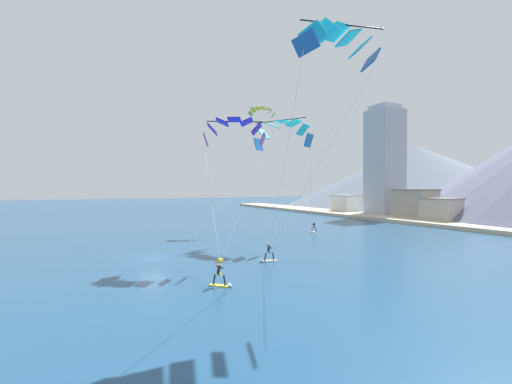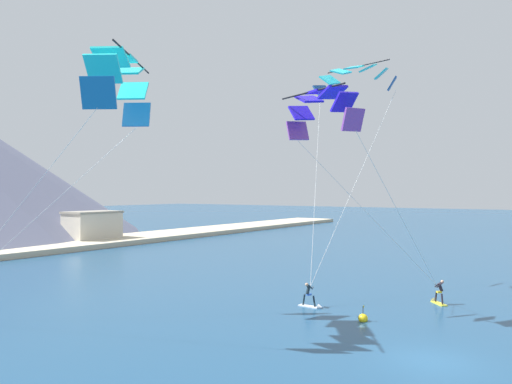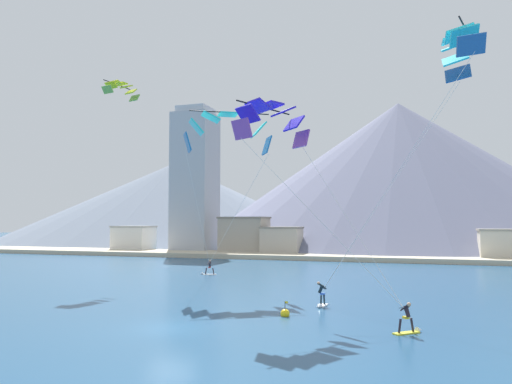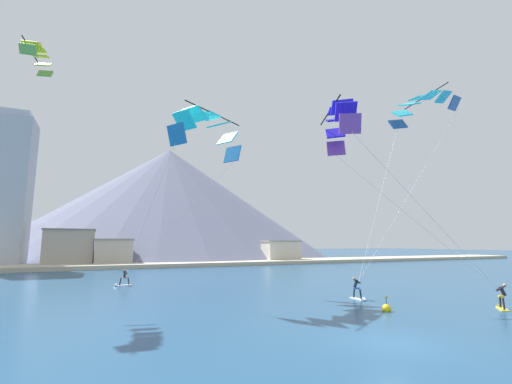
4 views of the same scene
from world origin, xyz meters
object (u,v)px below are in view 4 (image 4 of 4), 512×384
at_px(kitesurfer_mid_center, 359,293).
at_px(parafoil_kite_distant_high_outer, 37,55).
at_px(kitesurfer_near_lead, 122,281).
at_px(parafoil_kite_near_lead, 207,130).
at_px(parafoil_kite_near_trail, 340,123).
at_px(kitesurfer_near_trail, 501,301).
at_px(parafoil_kite_mid_center, 421,106).
at_px(race_marker_buoy, 387,309).

relative_size(kitesurfer_mid_center, parafoil_kite_distant_high_outer, 0.38).
bearing_deg(kitesurfer_near_lead, parafoil_kite_near_lead, -56.41).
distance_m(kitesurfer_near_lead, parafoil_kite_near_trail, 25.17).
bearing_deg(parafoil_kite_distant_high_outer, kitesurfer_near_lead, 30.84).
bearing_deg(parafoil_kite_near_trail, kitesurfer_mid_center, 37.39).
bearing_deg(kitesurfer_mid_center, parafoil_kite_near_trail, -142.61).
height_order(kitesurfer_near_trail, parafoil_kite_distant_high_outer, parafoil_kite_distant_high_outer).
bearing_deg(parafoil_kite_near_lead, kitesurfer_near_lead, 123.59).
bearing_deg(kitesurfer_mid_center, kitesurfer_near_trail, -48.13).
bearing_deg(parafoil_kite_mid_center, kitesurfer_near_lead, 148.08).
bearing_deg(race_marker_buoy, kitesurfer_near_trail, -18.53).
relative_size(kitesurfer_near_lead, kitesurfer_near_trail, 1.06).
xyz_separation_m(parafoil_kite_distant_high_outer, race_marker_buoy, (22.05, -15.35, -19.58)).
height_order(kitesurfer_near_lead, parafoil_kite_mid_center, parafoil_kite_mid_center).
bearing_deg(parafoil_kite_distant_high_outer, parafoil_kite_near_trail, -32.90).
bearing_deg(kitesurfer_mid_center, parafoil_kite_near_lead, 143.08).
xyz_separation_m(kitesurfer_near_trail, parafoil_kite_near_lead, (-15.51, 13.78, 13.45)).
xyz_separation_m(kitesurfer_mid_center, race_marker_buoy, (-1.38, -4.09, -0.33)).
xyz_separation_m(kitesurfer_near_trail, parafoil_kite_near_trail, (-8.60, 4.40, 11.95)).
bearing_deg(parafoil_kite_distant_high_outer, kitesurfer_mid_center, -25.66).
distance_m(parafoil_kite_mid_center, parafoil_kite_distant_high_outer, 34.18).
distance_m(parafoil_kite_near_lead, parafoil_kite_mid_center, 19.95).
bearing_deg(parafoil_kite_distant_high_outer, parafoil_kite_near_lead, -16.16).
bearing_deg(parafoil_kite_distant_high_outer, kitesurfer_near_trail, -31.26).
distance_m(kitesurfer_mid_center, parafoil_kite_distant_high_outer, 32.35).
distance_m(kitesurfer_mid_center, race_marker_buoy, 4.33).
relative_size(parafoil_kite_distant_high_outer, race_marker_buoy, 4.57).
distance_m(kitesurfer_near_lead, kitesurfer_near_trail, 31.00).
height_order(kitesurfer_near_lead, kitesurfer_mid_center, kitesurfer_mid_center).
bearing_deg(kitesurfer_near_trail, parafoil_kite_distant_high_outer, 148.74).
distance_m(kitesurfer_mid_center, parafoil_kite_near_trail, 12.44).
xyz_separation_m(parafoil_kite_near_lead, parafoil_kite_mid_center, (18.64, -6.49, 2.87)).
distance_m(kitesurfer_near_trail, race_marker_buoy, 7.62).
relative_size(kitesurfer_near_lead, parafoil_kite_near_lead, 0.13).
height_order(parafoil_kite_near_lead, race_marker_buoy, parafoil_kite_near_lead).
distance_m(parafoil_kite_near_lead, parafoil_kite_near_trail, 11.75).
height_order(parafoil_kite_near_lead, parafoil_kite_mid_center, parafoil_kite_mid_center).
bearing_deg(parafoil_kite_mid_center, parafoil_kite_distant_high_outer, 162.07).
height_order(kitesurfer_mid_center, parafoil_kite_near_lead, parafoil_kite_near_lead).
bearing_deg(parafoil_kite_mid_center, parafoil_kite_near_trail, -166.16).
height_order(kitesurfer_near_trail, kitesurfer_mid_center, kitesurfer_mid_center).
bearing_deg(kitesurfer_near_trail, race_marker_buoy, 161.47).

